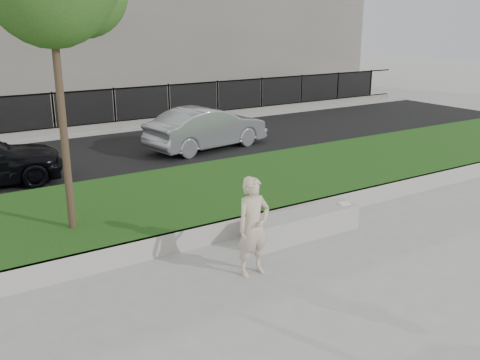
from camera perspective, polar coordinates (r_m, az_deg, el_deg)
ground at (r=9.50m, az=3.34°, el=-8.10°), size 90.00×90.00×0.00m
grass_bank at (r=11.81m, az=-5.24°, el=-2.05°), size 34.00×4.00×0.40m
grass_kerb at (r=10.21m, az=-0.09°, el=-5.04°), size 34.00×0.08×0.40m
street at (r=16.74m, az=-14.04°, el=2.52°), size 34.00×7.00×0.04m
far_pavement at (r=20.96m, az=-18.13°, el=5.10°), size 34.00×3.00×0.12m
iron_fence at (r=19.92m, az=-17.49°, el=6.00°), size 32.00×0.30×1.50m
stone_bench at (r=10.32m, az=6.79°, el=-4.68°), size 2.34×0.58×0.48m
man at (r=8.55m, az=1.42°, el=-5.00°), size 0.60×0.40×1.64m
book at (r=10.81m, az=11.04°, el=-2.46°), size 0.25×0.20×0.03m
car_silver at (r=17.00m, az=-3.54°, el=5.56°), size 4.20×2.05×1.32m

